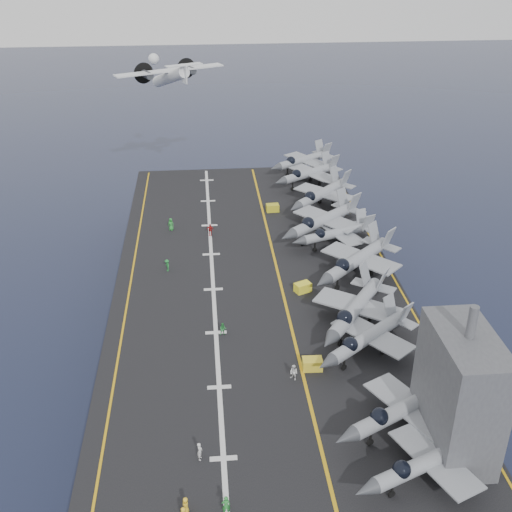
{
  "coord_description": "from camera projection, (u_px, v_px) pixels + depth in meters",
  "views": [
    {
      "loc": [
        -6.89,
        -72.77,
        53.53
      ],
      "look_at": [
        0.0,
        4.0,
        13.0
      ],
      "focal_mm": 45.0,
      "sensor_mm": 36.0,
      "label": 1
    }
  ],
  "objects": [
    {
      "name": "fighter_jet_6",
      "position": [
        324.0,
        219.0,
        97.28
      ],
      "size": [
        19.58,
        18.86,
        5.69
      ],
      "primitive_type": null,
      "color": "#8C959A",
      "rests_on": "flight_deck"
    },
    {
      "name": "tow_cart_b",
      "position": [
        303.0,
        287.0,
        83.57
      ],
      "size": [
        2.41,
        2.05,
        1.23
      ],
      "primitive_type": null,
      "color": "yellow",
      "rests_on": "flight_deck"
    },
    {
      "name": "deck_edge_stbd",
      "position": [
        395.0,
        281.0,
        86.22
      ],
      "size": [
        0.25,
        90.0,
        0.02
      ],
      "primitive_type": "cube",
      "color": "gold",
      "rests_on": "flight_deck"
    },
    {
      "name": "landing_centerline",
      "position": [
        213.0,
        289.0,
        84.28
      ],
      "size": [
        0.5,
        90.0,
        0.02
      ],
      "primitive_type": "cube",
      "color": "silver",
      "rests_on": "flight_deck"
    },
    {
      "name": "flight_deck",
      "position": [
        259.0,
        289.0,
        84.86
      ],
      "size": [
        38.0,
        92.0,
        0.4
      ],
      "primitive_type": "cube",
      "color": "black",
      "rests_on": "hull"
    },
    {
      "name": "crew_4",
      "position": [
        210.0,
        230.0,
        98.23
      ],
      "size": [
        1.29,
        0.98,
        1.93
      ],
      "primitive_type": "imported",
      "color": "#B21919",
      "rests_on": "flight_deck"
    },
    {
      "name": "fighter_jet_2",
      "position": [
        368.0,
        336.0,
        70.57
      ],
      "size": [
        17.1,
        16.29,
        4.95
      ],
      "primitive_type": null,
      "color": "#A2A9B1",
      "rests_on": "flight_deck"
    },
    {
      "name": "fighter_jet_1",
      "position": [
        405.0,
        407.0,
        60.18
      ],
      "size": [
        17.44,
        15.38,
        5.07
      ],
      "primitive_type": null,
      "color": "gray",
      "rests_on": "flight_deck"
    },
    {
      "name": "foul_line",
      "position": [
        281.0,
        286.0,
        84.99
      ],
      "size": [
        0.35,
        90.0,
        0.02
      ],
      "primitive_type": "cube",
      "color": "gold",
      "rests_on": "flight_deck"
    },
    {
      "name": "fighter_jet_7",
      "position": [
        322.0,
        193.0,
        106.9
      ],
      "size": [
        18.2,
        18.31,
        5.38
      ],
      "primitive_type": null,
      "color": "#939BA4",
      "rests_on": "flight_deck"
    },
    {
      "name": "fighter_jet_4",
      "position": [
        357.0,
        259.0,
        85.95
      ],
      "size": [
        19.1,
        18.94,
        5.61
      ],
      "primitive_type": null,
      "color": "gray",
      "rests_on": "flight_deck"
    },
    {
      "name": "tow_cart_a",
      "position": [
        312.0,
        364.0,
        69.11
      ],
      "size": [
        2.18,
        1.46,
        1.28
      ],
      "primitive_type": null,
      "color": "gold",
      "rests_on": "flight_deck"
    },
    {
      "name": "crew_2",
      "position": [
        223.0,
        329.0,
        74.74
      ],
      "size": [
        0.98,
        0.67,
        1.59
      ],
      "primitive_type": "imported",
      "color": "green",
      "rests_on": "flight_deck"
    },
    {
      "name": "deck_edge_port",
      "position": [
        129.0,
        293.0,
        83.41
      ],
      "size": [
        0.25,
        90.0,
        0.02
      ],
      "primitive_type": "cube",
      "color": "gold",
      "rests_on": "flight_deck"
    },
    {
      "name": "fighter_jet_5",
      "position": [
        337.0,
        232.0,
        94.34
      ],
      "size": [
        15.61,
        13.02,
        4.63
      ],
      "primitive_type": null,
      "color": "#A3ACB3",
      "rests_on": "flight_deck"
    },
    {
      "name": "crew_1",
      "position": [
        200.0,
        451.0,
        57.38
      ],
      "size": [
        0.86,
        1.19,
        1.85
      ],
      "primitive_type": "imported",
      "color": "silver",
      "rests_on": "flight_deck"
    },
    {
      "name": "ground",
      "position": [
        259.0,
        351.0,
        89.6
      ],
      "size": [
        500.0,
        500.0,
        0.0
      ],
      "primitive_type": "plane",
      "color": "#142135",
      "rests_on": "ground"
    },
    {
      "name": "crew_5",
      "position": [
        171.0,
        224.0,
        100.01
      ],
      "size": [
        1.41,
        1.23,
        1.98
      ],
      "primitive_type": "imported",
      "color": "#268C33",
      "rests_on": "flight_deck"
    },
    {
      "name": "crew_3",
      "position": [
        167.0,
        265.0,
        88.39
      ],
      "size": [
        0.99,
        1.2,
        1.72
      ],
      "primitive_type": "imported",
      "color": "#1C8131",
      "rests_on": "flight_deck"
    },
    {
      "name": "fighter_jet_0",
      "position": [
        429.0,
        460.0,
        54.53
      ],
      "size": [
        15.9,
        13.5,
        4.68
      ],
      "primitive_type": null,
      "color": "#959EA4",
      "rests_on": "flight_deck"
    },
    {
      "name": "fighter_jet_8",
      "position": [
        309.0,
        172.0,
        116.21
      ],
      "size": [
        17.22,
        15.87,
        4.98
      ],
      "primitive_type": null,
      "color": "#9EA7AE",
      "rests_on": "flight_deck"
    },
    {
      "name": "island_superstructure",
      "position": [
        461.0,
        379.0,
        56.01
      ],
      "size": [
        5.0,
        10.0,
        15.0
      ],
      "primitive_type": null,
      "color": "#56595E",
      "rests_on": "flight_deck"
    },
    {
      "name": "transport_plane",
      "position": [
        170.0,
        77.0,
        121.13
      ],
      "size": [
        25.7,
        22.44,
        5.08
      ],
      "primitive_type": null,
      "color": "silver"
    },
    {
      "name": "fighter_jet_3",
      "position": [
        356.0,
        307.0,
        75.41
      ],
      "size": [
        17.63,
        18.94,
        5.47
      ],
      "primitive_type": null,
      "color": "gray",
      "rests_on": "flight_deck"
    },
    {
      "name": "crew_8",
      "position": [
        186.0,
        505.0,
        52.24
      ],
      "size": [
        0.71,
        1.01,
        1.61
      ],
      "primitive_type": "imported",
      "color": "yellow",
      "rests_on": "flight_deck"
    },
    {
      "name": "crew_7",
      "position": [
        294.0,
        372.0,
        67.41
      ],
      "size": [
        1.26,
        1.28,
        1.8
      ],
      "primitive_type": "imported",
      "color": "white",
      "rests_on": "flight_deck"
    },
    {
      "name": "fighter_jet_9",
      "position": [
        303.0,
        159.0,
        122.51
      ],
      "size": [
        17.22,
        15.87,
        4.98
      ],
      "primitive_type": null,
      "color": "#9EA7AE",
      "rests_on": "flight_deck"
    },
    {
      "name": "tow_cart_c",
      "position": [
        273.0,
        208.0,
        106.61
      ],
      "size": [
        2.13,
        1.46,
        1.24
      ],
      "primitive_type": null,
      "color": "gold",
      "rests_on": "flight_deck"
    },
    {
      "name": "crew_6",
      "position": [
        226.0,
        505.0,
        52.01
      ],
      "size": [
        1.22,
        0.85,
        1.97
      ],
      "primitive_type": "imported",
      "color": "#268432",
      "rests_on": "flight_deck"
    },
    {
      "name": "hull",
      "position": [
        259.0,
        322.0,
        87.28
      ],
      "size": [
        36.0,
        90.0,
        10.0
      ],
      "primitive_type": "cube",
      "color": "#56595E",
      "rests_on": "ground"
    }
  ]
}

